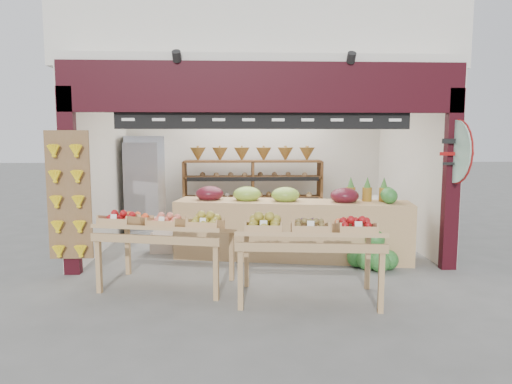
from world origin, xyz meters
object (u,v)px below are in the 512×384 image
Objects in this scene: cardboard_stack at (177,239)px; watermelon_pile at (373,255)px; display_table_left at (161,226)px; refrigerator at (145,185)px; back_shelving at (253,178)px; mid_counter at (291,227)px; display_table_right at (309,230)px.

watermelon_pile is (3.08, -1.15, -0.03)m from cardboard_stack.
refrigerator is at bearing 104.39° from display_table_left.
refrigerator reaches higher than watermelon_pile.
back_shelving is 2.24m from cardboard_stack.
mid_counter is 2.28m from display_table_left.
mid_counter is 2.15× the size of display_table_right.
cardboard_stack is 1.89m from display_table_left.
back_shelving is 1.56× the size of display_table_left.
back_shelving reaches higher than mid_counter.
display_table_left is (0.86, -3.36, -0.20)m from refrigerator.
cardboard_stack is 1.30× the size of watermelon_pile.
refrigerator is 3.48m from mid_counter.
watermelon_pile is at bearing 12.07° from display_table_left.
watermelon_pile is at bearing 47.37° from display_table_right.
back_shelving is 2.98× the size of cardboard_stack.
refrigerator is 1.93m from cardboard_stack.
display_table_right is at bearing -82.45° from back_shelving.
mid_counter is 5.24× the size of watermelon_pile.
mid_counter reaches higher than display_table_right.
refrigerator is 1.10× the size of display_table_left.
display_table_right is 2.44× the size of watermelon_pile.
refrigerator is at bearing 124.27° from display_table_right.
cardboard_stack is 0.53× the size of display_table_right.
back_shelving is 0.74× the size of mid_counter.
mid_counter reaches higher than watermelon_pile.
display_table_right is at bearing -68.12° from refrigerator.
display_table_right is (1.86, -0.63, 0.05)m from display_table_left.
display_table_right is (0.52, -3.95, -0.29)m from back_shelving.
watermelon_pile is (3.04, 0.65, -0.61)m from display_table_left.
display_table_right is (1.89, -2.43, 0.62)m from cardboard_stack.
cardboard_stack is 3.15m from display_table_right.
mid_counter is 2.12× the size of display_table_left.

